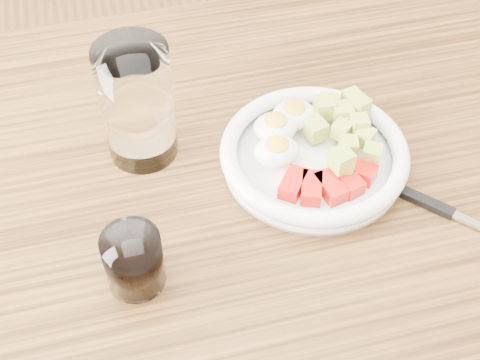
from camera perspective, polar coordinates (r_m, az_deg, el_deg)
name	(u,v)px	position (r m, az deg, el deg)	size (l,w,h in m)	color
dining_table	(249,246)	(0.94, 0.75, -5.62)	(1.50, 0.90, 0.77)	brown
bowl	(313,151)	(0.89, 6.25, 2.46)	(0.25, 0.25, 0.06)	white
fork	(436,207)	(0.88, 16.41, -2.20)	(0.16, 0.17, 0.01)	black
water_glass	(137,103)	(0.87, -8.77, 6.48)	(0.09, 0.09, 0.17)	white
coffee_glass	(134,261)	(0.76, -9.06, -6.82)	(0.07, 0.07, 0.08)	white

